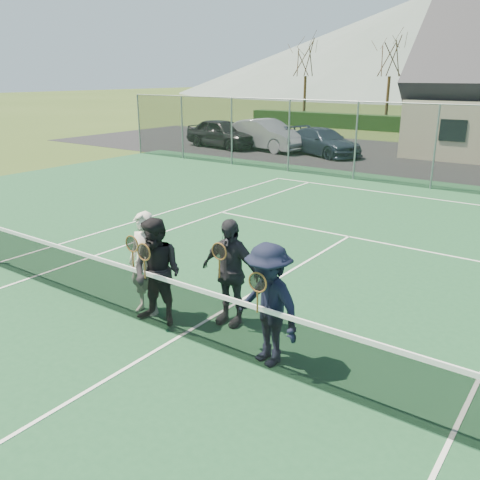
% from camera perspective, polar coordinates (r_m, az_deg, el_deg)
% --- Properties ---
extents(ground, '(220.00, 220.00, 0.00)m').
position_cam_1_polar(ground, '(26.06, 24.54, 7.70)').
color(ground, '#354B1B').
rests_on(ground, ground).
extents(court_surface, '(30.00, 30.00, 0.02)m').
position_cam_1_polar(court_surface, '(8.25, -6.72, -10.76)').
color(court_surface, '#1C4C2B').
rests_on(court_surface, ground).
extents(tarmac_carpark, '(40.00, 12.00, 0.01)m').
position_cam_1_polar(tarmac_carpark, '(27.11, 16.21, 8.96)').
color(tarmac_carpark, black).
rests_on(tarmac_carpark, ground).
extents(hill_west, '(110.00, 110.00, 18.00)m').
position_cam_1_polar(hill_west, '(104.77, 20.30, 19.80)').
color(hill_west, slate).
rests_on(hill_west, ground).
extents(car_a, '(4.95, 2.61, 1.60)m').
position_cam_1_polar(car_a, '(29.44, -1.97, 11.90)').
color(car_a, black).
rests_on(car_a, ground).
extents(car_b, '(5.25, 2.70, 1.65)m').
position_cam_1_polar(car_b, '(28.42, 2.92, 11.70)').
color(car_b, gray).
rests_on(car_b, ground).
extents(car_c, '(5.04, 3.57, 1.36)m').
position_cam_1_polar(car_c, '(26.91, 9.27, 10.82)').
color(car_c, '#1B2637').
rests_on(car_c, ground).
extents(court_markings, '(11.03, 23.83, 0.01)m').
position_cam_1_polar(court_markings, '(8.25, -6.72, -10.67)').
color(court_markings, white).
rests_on(court_markings, court_surface).
extents(tennis_net, '(11.68, 0.08, 1.10)m').
position_cam_1_polar(tennis_net, '(8.01, -6.86, -7.44)').
color(tennis_net, slate).
rests_on(tennis_net, ground).
extents(perimeter_fence, '(30.07, 0.07, 3.02)m').
position_cam_1_polar(perimeter_fence, '(19.57, 21.06, 9.72)').
color(perimeter_fence, slate).
rests_on(perimeter_fence, ground).
extents(tree_a, '(3.20, 3.20, 7.77)m').
position_cam_1_polar(tree_a, '(43.67, 7.46, 20.34)').
color(tree_a, '#352513').
rests_on(tree_a, ground).
extents(tree_b, '(3.20, 3.20, 7.77)m').
position_cam_1_polar(tree_b, '(40.78, 16.68, 19.94)').
color(tree_b, '#362513').
rests_on(tree_b, ground).
extents(player_a, '(0.70, 0.53, 1.80)m').
position_cam_1_polar(player_a, '(8.76, -10.57, -2.64)').
color(player_a, silver).
rests_on(player_a, court_surface).
extents(player_b, '(0.96, 0.80, 1.80)m').
position_cam_1_polar(player_b, '(8.35, -9.26, -3.62)').
color(player_b, black).
rests_on(player_b, court_surface).
extents(player_c, '(1.08, 0.54, 1.80)m').
position_cam_1_polar(player_c, '(8.27, -1.16, -3.59)').
color(player_c, '#28272D').
rests_on(player_c, court_surface).
extents(player_d, '(1.30, 0.96, 1.80)m').
position_cam_1_polar(player_d, '(7.14, 3.17, -7.26)').
color(player_d, black).
rests_on(player_d, court_surface).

